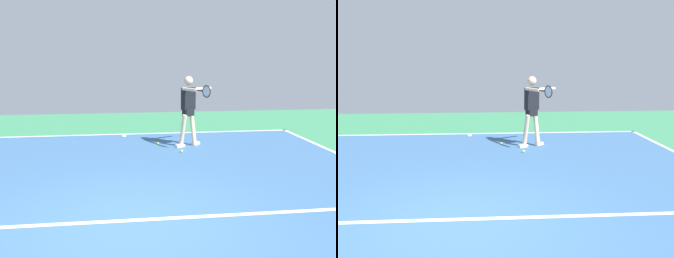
# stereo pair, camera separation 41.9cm
# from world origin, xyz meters

# --- Properties ---
(ground_plane) EXTENTS (21.18, 21.18, 0.00)m
(ground_plane) POSITION_xyz_m (0.00, 0.00, 0.00)
(ground_plane) COLOR #388456
(court_surface) EXTENTS (10.19, 12.55, 0.00)m
(court_surface) POSITION_xyz_m (0.00, 0.00, 0.00)
(court_surface) COLOR #38608E
(court_surface) RESTS_ON ground_plane
(court_line_baseline_near) EXTENTS (10.19, 0.10, 0.01)m
(court_line_baseline_near) POSITION_xyz_m (0.00, -6.22, 0.00)
(court_line_baseline_near) COLOR white
(court_line_baseline_near) RESTS_ON ground_plane
(court_line_service) EXTENTS (7.64, 0.10, 0.01)m
(court_line_service) POSITION_xyz_m (0.00, -0.15, 0.00)
(court_line_service) COLOR white
(court_line_service) RESTS_ON ground_plane
(court_line_centre_mark) EXTENTS (0.10, 0.30, 0.01)m
(court_line_centre_mark) POSITION_xyz_m (0.00, -6.02, 0.00)
(court_line_centre_mark) COLOR white
(court_line_centre_mark) RESTS_ON ground_plane
(tennis_player) EXTENTS (1.02, 1.39, 1.81)m
(tennis_player) POSITION_xyz_m (-1.65, -4.49, 1.05)
(tennis_player) COLOR beige
(tennis_player) RESTS_ON ground_plane
(tennis_ball_far_corner) EXTENTS (0.07, 0.07, 0.07)m
(tennis_ball_far_corner) POSITION_xyz_m (-1.35, -3.86, 0.03)
(tennis_ball_far_corner) COLOR #CCE033
(tennis_ball_far_corner) RESTS_ON ground_plane
(tennis_ball_near_player) EXTENTS (0.07, 0.07, 0.07)m
(tennis_ball_near_player) POSITION_xyz_m (-0.87, -4.73, 0.03)
(tennis_ball_near_player) COLOR #CCE033
(tennis_ball_near_player) RESTS_ON ground_plane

